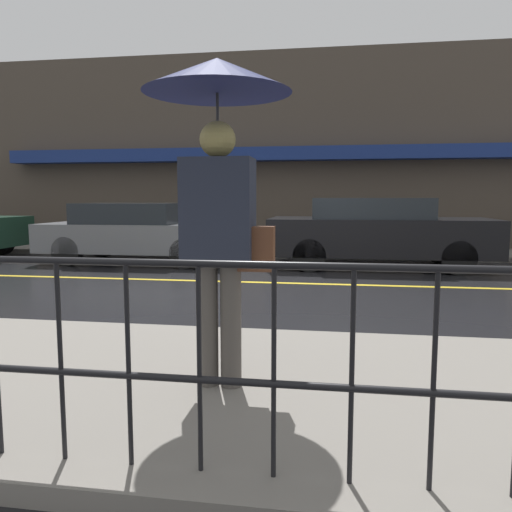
% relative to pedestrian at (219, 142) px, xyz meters
% --- Properties ---
extents(ground_plane, '(80.00, 80.00, 0.00)m').
position_rel_pedestrian_xyz_m(ground_plane, '(-0.02, 4.97, -1.79)').
color(ground_plane, black).
extents(sidewalk_near, '(28.00, 2.89, 0.12)m').
position_rel_pedestrian_xyz_m(sidewalk_near, '(-0.02, 0.10, -1.73)').
color(sidewalk_near, slate).
rests_on(sidewalk_near, ground_plane).
extents(sidewalk_far, '(28.00, 2.03, 0.12)m').
position_rel_pedestrian_xyz_m(sidewalk_far, '(-0.02, 9.41, -1.73)').
color(sidewalk_far, slate).
rests_on(sidewalk_far, ground_plane).
extents(lane_marking, '(25.20, 0.12, 0.01)m').
position_rel_pedestrian_xyz_m(lane_marking, '(-0.02, 4.97, -1.79)').
color(lane_marking, gold).
rests_on(lane_marking, ground_plane).
extents(building_storefront, '(28.00, 0.85, 5.37)m').
position_rel_pedestrian_xyz_m(building_storefront, '(-0.02, 10.55, 0.89)').
color(building_storefront, '#4C4238').
rests_on(building_storefront, ground_plane).
extents(railing_foreground, '(12.00, 0.04, 1.02)m').
position_rel_pedestrian_xyz_m(railing_foreground, '(-0.02, -1.09, -1.03)').
color(railing_foreground, black).
rests_on(railing_foreground, sidewalk_near).
extents(pedestrian, '(0.99, 0.99, 2.22)m').
position_rel_pedestrian_xyz_m(pedestrian, '(0.00, 0.00, 0.00)').
color(pedestrian, '#4C4742').
rests_on(pedestrian, sidewalk_near).
extents(car_grey, '(4.16, 1.85, 1.32)m').
position_rel_pedestrian_xyz_m(car_grey, '(-3.54, 7.22, -1.11)').
color(car_grey, slate).
rests_on(car_grey, ground_plane).
extents(car_black, '(4.45, 1.89, 1.43)m').
position_rel_pedestrian_xyz_m(car_black, '(1.65, 7.22, -1.04)').
color(car_black, black).
rests_on(car_black, ground_plane).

